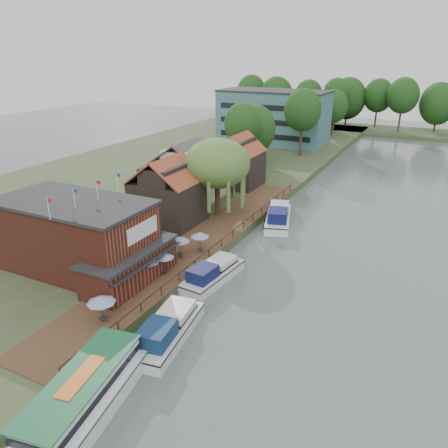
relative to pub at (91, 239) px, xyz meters
The scene contains 26 objects.
ground 14.79m from the pub, ahead, with size 260.00×260.00×0.00m, color #4C5757.
land_bank 39.61m from the pub, 113.96° to the left, with size 50.00×140.00×1.00m, color #384728.
quay_deck 13.04m from the pub, 61.39° to the left, with size 6.00×50.00×0.10m, color #47301E.
quay_rail 14.76m from the pub, 52.89° to the left, with size 0.20×49.00×1.00m, color black, non-canonical shape.
pub is the anchor object (origin of this frame).
hotel_block 71.49m from the pub, 96.43° to the left, with size 25.40×12.40×12.30m, color #38666B, non-canonical shape.
cottage_a 15.05m from the pub, 93.81° to the left, with size 8.60×7.60×8.50m, color black, non-canonical shape.
cottage_b 25.33m from the pub, 99.09° to the left, with size 9.60×8.60×8.50m, color beige, non-canonical shape.
cottage_c 34.01m from the pub, 90.00° to the left, with size 7.60×7.60×8.50m, color black, non-canonical shape.
willow 20.36m from the pub, 80.07° to the left, with size 8.60×8.60×10.43m, color #476B2D, non-canonical shape.
umbrella_0 9.74m from the pub, 43.95° to the right, with size 2.36×2.36×2.38m, color navy, non-canonical shape.
umbrella_1 6.35m from the pub, ahead, with size 2.40×2.40×2.38m, color navy, non-canonical shape.
umbrella_2 7.53m from the pub, 21.19° to the left, with size 2.00×2.00×2.38m, color #1C3C9A, non-canonical shape.
umbrella_3 9.19m from the pub, 47.99° to the left, with size 2.22×2.22×2.38m, color navy, non-canonical shape.
umbrella_4 11.52m from the pub, 49.95° to the left, with size 2.06×2.06×2.38m, color #1B4497, non-canonical shape.
cruiser_0 13.37m from the pub, 22.13° to the right, with size 3.27×10.11×2.46m, color silver, non-canonical shape.
cruiser_1 12.38m from the pub, 26.17° to the left, with size 3.08×9.53×2.29m, color silver, non-canonical shape.
cruiser_2 25.95m from the pub, 64.59° to the left, with size 3.48×10.75×2.64m, color white, non-canonical shape.
tour_boat 18.82m from the pub, 51.10° to the right, with size 3.87×13.73×3.00m, color silver, non-canonical shape.
swan 13.24m from the pub, 40.43° to the right, with size 0.44×0.44×0.44m, color white.
bank_tree_0 41.45m from the pub, 93.69° to the left, with size 6.39×6.39×12.60m, color #143811, non-canonical shape.
bank_tree_1 49.33m from the pub, 94.25° to the left, with size 8.10×8.10×11.43m, color #143811, non-canonical shape.
bank_tree_2 59.87m from the pub, 87.64° to the left, with size 7.57×7.57×13.85m, color #143811, non-canonical shape.
bank_tree_3 77.98m from the pub, 90.22° to the left, with size 8.04×8.04×11.88m, color #143811, non-canonical shape.
bank_tree_4 86.74m from the pub, 88.40° to the left, with size 7.48×7.48×11.77m, color #143811, non-canonical shape.
bank_tree_5 95.86m from the pub, 89.54° to the left, with size 7.07×7.07×14.08m, color #143811, non-canonical shape.
Camera 1 is at (15.24, -30.12, 21.75)m, focal length 35.00 mm.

